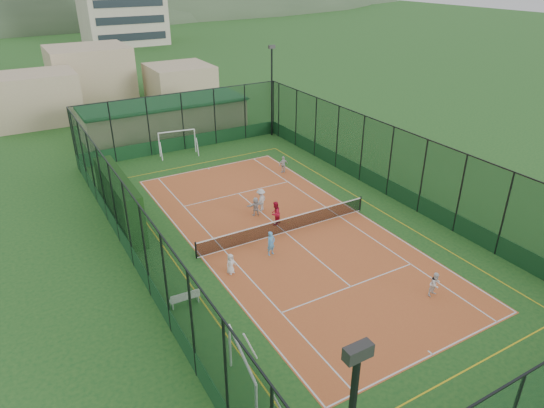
{
  "coord_description": "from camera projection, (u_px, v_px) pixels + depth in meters",
  "views": [
    {
      "loc": [
        -13.5,
        -21.83,
        14.73
      ],
      "look_at": [
        0.03,
        1.68,
        1.2
      ],
      "focal_mm": 32.0,
      "sensor_mm": 36.0,
      "label": 1
    }
  ],
  "objects": [
    {
      "name": "child_near_left",
      "position": [
        231.0,
        264.0,
        25.39
      ],
      "size": [
        0.65,
        0.52,
        1.15
      ],
      "primitive_type": "imported",
      "rotation": [
        0.0,
        0.0,
        0.29
      ],
      "color": "white",
      "rests_on": "court_slab"
    },
    {
      "name": "child_far_right",
      "position": [
        283.0,
        165.0,
        37.65
      ],
      "size": [
        0.78,
        0.33,
        1.33
      ],
      "primitive_type": "imported",
      "rotation": [
        0.0,
        0.0,
        3.15
      ],
      "color": "silver",
      "rests_on": "court_slab"
    },
    {
      "name": "child_far_back",
      "position": [
        256.0,
        206.0,
        31.27
      ],
      "size": [
        1.2,
        0.51,
        1.26
      ],
      "primitive_type": "imported",
      "rotation": [
        0.0,
        0.0,
        3.02
      ],
      "color": "silver",
      "rests_on": "court_slab"
    },
    {
      "name": "court_slab",
      "position": [
        285.0,
        232.0,
        29.53
      ],
      "size": [
        11.17,
        23.97,
        0.01
      ],
      "primitive_type": "cube",
      "color": "#BE4D2A",
      "rests_on": "ground"
    },
    {
      "name": "child_near_mid",
      "position": [
        271.0,
        243.0,
        26.98
      ],
      "size": [
        0.58,
        0.44,
        1.44
      ],
      "primitive_type": "imported",
      "rotation": [
        0.0,
        0.0,
        0.2
      ],
      "color": "#51A5E7",
      "rests_on": "court_slab"
    },
    {
      "name": "futsal_goal_near",
      "position": [
        242.0,
        374.0,
        17.97
      ],
      "size": [
        3.4,
        1.46,
        2.12
      ],
      "primitive_type": null,
      "rotation": [
        0.0,
        0.0,
        1.41
      ],
      "color": "white",
      "rests_on": "ground"
    },
    {
      "name": "tennis_balls",
      "position": [
        256.0,
        230.0,
        29.68
      ],
      "size": [
        4.05,
        0.4,
        0.07
      ],
      "color": "#CCE033",
      "rests_on": "court_slab"
    },
    {
      "name": "hedge_left",
      "position": [
        119.0,
        200.0,
        29.78
      ],
      "size": [
        1.12,
        7.5,
        3.28
      ],
      "primitive_type": "cube",
      "color": "black",
      "rests_on": "ground"
    },
    {
      "name": "perimeter_fence",
      "position": [
        286.0,
        195.0,
        28.42
      ],
      "size": [
        18.12,
        34.12,
        5.0
      ],
      "primitive_type": null,
      "color": "#113319",
      "rests_on": "ground"
    },
    {
      "name": "floodlight_ne",
      "position": [
        272.0,
        92.0,
        44.41
      ],
      "size": [
        0.6,
        0.26,
        8.25
      ],
      "primitive_type": null,
      "color": "black",
      "rests_on": "ground"
    },
    {
      "name": "child_near_right",
      "position": [
        435.0,
        284.0,
        23.67
      ],
      "size": [
        0.68,
        0.56,
        1.29
      ],
      "primitive_type": "imported",
      "rotation": [
        0.0,
        0.0,
        0.12
      ],
      "color": "white",
      "rests_on": "court_slab"
    },
    {
      "name": "tennis_net",
      "position": [
        285.0,
        225.0,
        29.3
      ],
      "size": [
        11.67,
        0.12,
        1.06
      ],
      "primitive_type": null,
      "color": "black",
      "rests_on": "ground"
    },
    {
      "name": "coach",
      "position": [
        275.0,
        213.0,
        30.12
      ],
      "size": [
        0.94,
        0.89,
        1.54
      ],
      "primitive_type": "imported",
      "rotation": [
        0.0,
        0.0,
        3.7
      ],
      "color": "red",
      "rests_on": "court_slab"
    },
    {
      "name": "clubhouse",
      "position": [
        165.0,
        118.0,
        45.89
      ],
      "size": [
        15.2,
        7.2,
        3.15
      ],
      "primitive_type": null,
      "color": "tan",
      "rests_on": "ground"
    },
    {
      "name": "child_far_left",
      "position": [
        261.0,
        200.0,
        31.78
      ],
      "size": [
        1.15,
        1.02,
        1.55
      ],
      "primitive_type": "imported",
      "rotation": [
        0.0,
        0.0,
        3.7
      ],
      "color": "silver",
      "rests_on": "court_slab"
    },
    {
      "name": "futsal_goal_far",
      "position": [
        177.0,
        143.0,
        41.17
      ],
      "size": [
        3.27,
        1.39,
        2.04
      ],
      "primitive_type": null,
      "rotation": [
        0.0,
        0.0,
        -0.15
      ],
      "color": "white",
      "rests_on": "ground"
    },
    {
      "name": "white_bench",
      "position": [
        185.0,
        298.0,
        23.12
      ],
      "size": [
        1.47,
        0.47,
        0.82
      ],
      "primitive_type": null,
      "rotation": [
        0.0,
        0.0,
        -0.05
      ],
      "color": "white",
      "rests_on": "ground"
    },
    {
      "name": "ground",
      "position": [
        285.0,
        232.0,
        29.54
      ],
      "size": [
        300.0,
        300.0,
        0.0
      ],
      "primitive_type": "plane",
      "color": "#1B4F1F",
      "rests_on": "ground"
    },
    {
      "name": "distant_hills",
      "position": [
        27.0,
        17.0,
        145.86
      ],
      "size": [
        200.0,
        60.0,
        24.0
      ],
      "primitive_type": null,
      "color": "#384C33",
      "rests_on": "ground"
    }
  ]
}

